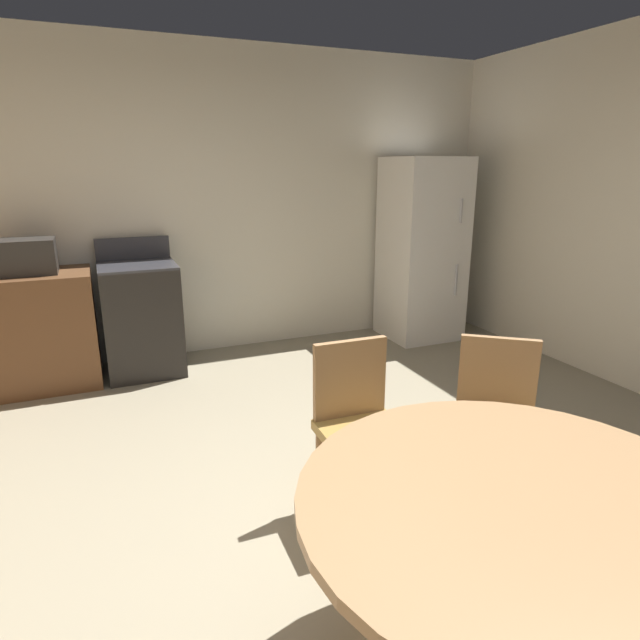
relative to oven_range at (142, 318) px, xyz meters
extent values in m
plane|color=gray|center=(0.55, -2.62, -0.47)|extent=(14.00, 14.00, 0.00)
cube|color=silver|center=(0.55, 0.40, 0.88)|extent=(6.09, 0.12, 2.70)
cube|color=black|center=(0.00, 0.00, -0.02)|extent=(0.60, 0.60, 0.90)
cube|color=#38383D|center=(0.00, 0.00, 0.44)|extent=(0.60, 0.60, 0.02)
cube|color=#38383D|center=(0.00, 0.28, 0.54)|extent=(0.60, 0.04, 0.18)
cube|color=white|center=(2.67, -0.05, 0.41)|extent=(0.68, 0.66, 1.76)
cylinder|color=#B2B2B7|center=(2.85, -0.39, 0.81)|extent=(0.02, 0.02, 0.22)
cylinder|color=#B2B2B7|center=(2.85, -0.39, 0.16)|extent=(0.02, 0.02, 0.30)
cube|color=#2D2B28|center=(-0.79, 0.00, 0.56)|extent=(0.44, 0.32, 0.26)
cylinder|color=#9E754C|center=(0.78, -3.48, -0.11)|extent=(0.14, 0.14, 0.72)
cylinder|color=#9E754C|center=(0.78, -3.48, 0.27)|extent=(1.32, 1.32, 0.04)
cylinder|color=#9E754C|center=(1.43, -2.92, -0.25)|extent=(0.03, 0.03, 0.43)
cylinder|color=#9E754C|center=(1.16, -2.71, -0.25)|extent=(0.03, 0.03, 0.43)
cylinder|color=#9E754C|center=(1.64, -2.65, -0.25)|extent=(0.03, 0.03, 0.43)
cylinder|color=#9E754C|center=(1.37, -2.44, -0.25)|extent=(0.03, 0.03, 0.43)
cube|color=#A37F3D|center=(1.40, -2.68, -0.02)|extent=(0.56, 0.56, 0.05)
cube|color=#9E754C|center=(1.51, -2.54, 0.19)|extent=(0.32, 0.26, 0.42)
cylinder|color=#9E754C|center=(0.97, -2.64, -0.25)|extent=(0.03, 0.03, 0.43)
cylinder|color=#9E754C|center=(0.63, -2.64, -0.25)|extent=(0.03, 0.03, 0.43)
cylinder|color=#9E754C|center=(0.97, -2.30, -0.25)|extent=(0.03, 0.03, 0.43)
cylinder|color=#9E754C|center=(0.63, -2.30, -0.25)|extent=(0.03, 0.03, 0.43)
cube|color=#A37F3D|center=(0.80, -2.47, -0.02)|extent=(0.41, 0.41, 0.05)
cube|color=#9E754C|center=(0.81, -2.29, 0.19)|extent=(0.38, 0.04, 0.42)
camera|label=1|loc=(-0.28, -4.50, 1.22)|focal=29.97mm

